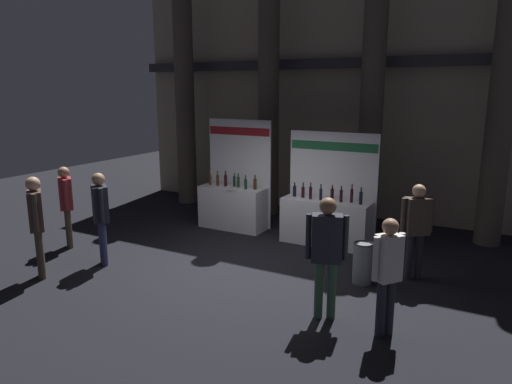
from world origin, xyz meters
TOP-DOWN VIEW (x-y plane):
  - ground_plane at (0.00, 0.00)m, footprint 24.00×24.00m
  - hall_colonnade at (0.00, 4.32)m, footprint 11.27×1.37m
  - exhibitor_booth_0 at (-1.40, 2.01)m, footprint 1.63×0.71m
  - exhibitor_booth_1 at (0.91, 1.95)m, footprint 1.93×0.66m
  - trash_bin at (2.16, 0.30)m, footprint 0.33×0.33m
  - visitor_0 at (-3.68, -0.79)m, footprint 0.43×0.42m
  - visitor_1 at (2.88, 0.88)m, footprint 0.48×0.43m
  - visitor_2 at (2.03, -1.17)m, footprint 0.56×0.37m
  - visitor_3 at (-2.81, -2.12)m, footprint 0.48×0.43m
  - visitor_4 at (2.89, -1.24)m, footprint 0.37×0.40m
  - visitor_5 at (-2.32, -1.16)m, footprint 0.49×0.46m

SIDE VIEW (x-z plane):
  - ground_plane at x=0.00m, z-range 0.00..0.00m
  - trash_bin at x=2.16m, z-range 0.00..0.71m
  - exhibitor_booth_1 at x=0.91m, z-range -0.58..1.75m
  - exhibitor_booth_0 at x=-1.40m, z-range -0.64..1.87m
  - visitor_4 at x=2.89m, z-range 0.13..1.74m
  - visitor_1 at x=2.88m, z-range 0.16..1.83m
  - visitor_0 at x=-3.68m, z-range 0.16..1.84m
  - visitor_5 at x=-2.32m, z-range 0.18..1.91m
  - visitor_2 at x=2.03m, z-range 0.18..1.95m
  - visitor_3 at x=-2.81m, z-range 0.18..1.96m
  - hall_colonnade at x=0.00m, z-range -0.13..6.81m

